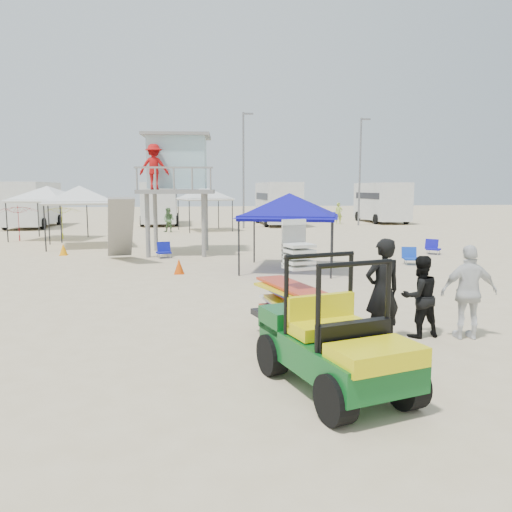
{
  "coord_description": "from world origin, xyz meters",
  "views": [
    {
      "loc": [
        -1.06,
        -8.05,
        2.82
      ],
      "look_at": [
        0.5,
        3.0,
        1.3
      ],
      "focal_mm": 35.0,
      "sensor_mm": 36.0,
      "label": 1
    }
  ],
  "objects": [
    {
      "name": "beach_chair_c",
      "position": [
        9.46,
        12.03,
        0.31
      ],
      "size": [
        0.74,
        0.84,
        0.64
      ],
      "color": "#100E9C",
      "rests_on": "ground"
    },
    {
      "name": "man_right",
      "position": [
        4.17,
        0.45,
        0.89
      ],
      "size": [
        1.09,
        0.57,
        1.78
      ],
      "primitive_type": "imported",
      "rotation": [
        0.0,
        0.0,
        3.01
      ],
      "color": "silver",
      "rests_on": "ground"
    },
    {
      "name": "man_mid",
      "position": [
        3.32,
        0.7,
        0.78
      ],
      "size": [
        0.83,
        0.68,
        1.56
      ],
      "primitive_type": "imported",
      "rotation": [
        0.0,
        0.0,
        3.26
      ],
      "color": "black",
      "rests_on": "ground"
    },
    {
      "name": "umbrella_b",
      "position": [
        -7.84,
        20.85,
        0.93
      ],
      "size": [
        2.78,
        2.79,
        1.85
      ],
      "primitive_type": "imported",
      "rotation": [
        0.0,
        0.0,
        0.53
      ],
      "color": "#F0FD16",
      "rests_on": "ground"
    },
    {
      "name": "lifeguard_tower",
      "position": [
        -1.47,
        13.83,
        3.71
      ],
      "size": [
        3.35,
        3.35,
        4.98
      ],
      "color": "gray",
      "rests_on": "ground"
    },
    {
      "name": "canopy_white_c",
      "position": [
        0.2,
        25.33,
        2.76
      ],
      "size": [
        3.7,
        3.7,
        3.3
      ],
      "color": "black",
      "rests_on": "ground"
    },
    {
      "name": "rv_far_left",
      "position": [
        -12.0,
        29.99,
        1.8
      ],
      "size": [
        2.64,
        6.8,
        3.25
      ],
      "color": "silver",
      "rests_on": "ground"
    },
    {
      "name": "surf_trailer",
      "position": [
        0.95,
        0.75,
        0.81
      ],
      "size": [
        1.6,
        2.31,
        2.0
      ],
      "color": "black",
      "rests_on": "ground"
    },
    {
      "name": "canopy_white_a",
      "position": [
        -6.08,
        16.94,
        2.79
      ],
      "size": [
        3.76,
        3.76,
        3.34
      ],
      "color": "black",
      "rests_on": "ground"
    },
    {
      "name": "man_left",
      "position": [
        2.47,
        0.45,
        0.96
      ],
      "size": [
        0.78,
        0.59,
        1.93
      ],
      "primitive_type": "imported",
      "rotation": [
        0.0,
        0.0,
        3.33
      ],
      "color": "black",
      "rests_on": "ground"
    },
    {
      "name": "umbrella_a",
      "position": [
        -9.92,
        20.01,
        0.97
      ],
      "size": [
        2.79,
        2.81,
        1.94
      ],
      "primitive_type": "imported",
      "rotation": [
        0.0,
        0.0,
        -0.41
      ],
      "color": "#B2131A",
      "rests_on": "ground"
    },
    {
      "name": "ground",
      "position": [
        0.0,
        0.0,
        0.0
      ],
      "size": [
        140.0,
        140.0,
        0.0
      ],
      "primitive_type": "plane",
      "color": "beige",
      "rests_on": "ground"
    },
    {
      "name": "beach_chair_b",
      "position": [
        7.21,
        9.37,
        0.31
      ],
      "size": [
        0.65,
        0.71,
        0.64
      ],
      "color": "#1038AF",
      "rests_on": "ground"
    },
    {
      "name": "light_pole_left",
      "position": [
        3.0,
        27.0,
        4.0
      ],
      "size": [
        0.14,
        0.14,
        8.0
      ],
      "primitive_type": "cylinder",
      "color": "slate",
      "rests_on": "ground"
    },
    {
      "name": "cone_near",
      "position": [
        -1.31,
        8.46,
        0.25
      ],
      "size": [
        0.34,
        0.34,
        0.5
      ],
      "primitive_type": "cone",
      "color": "#D74606",
      "rests_on": "ground"
    },
    {
      "name": "canopy_white_b",
      "position": [
        -8.52,
        20.72,
        2.8
      ],
      "size": [
        3.87,
        3.87,
        3.34
      ],
      "color": "black",
      "rests_on": "ground"
    },
    {
      "name": "beach_chair_a",
      "position": [
        -1.98,
        12.5,
        0.31
      ],
      "size": [
        0.65,
        0.71,
        0.64
      ],
      "color": "#0D1494",
      "rests_on": "ground"
    },
    {
      "name": "cone_far",
      "position": [
        -6.21,
        13.8,
        0.25
      ],
      "size": [
        0.34,
        0.34,
        0.5
      ],
      "primitive_type": "cone",
      "color": "#FF9708",
      "rests_on": "ground"
    },
    {
      "name": "rv_far_right",
      "position": [
        15.0,
        31.49,
        1.8
      ],
      "size": [
        2.64,
        6.6,
        3.25
      ],
      "color": "silver",
      "rests_on": "ground"
    },
    {
      "name": "canopy_blue",
      "position": [
        2.47,
        8.78,
        2.51
      ],
      "size": [
        3.9,
        3.9,
        3.06
      ],
      "color": "black",
      "rests_on": "ground"
    },
    {
      "name": "rv_mid_left",
      "position": [
        -3.0,
        31.49,
        1.8
      ],
      "size": [
        2.65,
        6.5,
        3.25
      ],
      "color": "silver",
      "rests_on": "ground"
    },
    {
      "name": "rv_mid_right",
      "position": [
        6.0,
        29.99,
        1.8
      ],
      "size": [
        2.64,
        7.0,
        3.25
      ],
      "color": "silver",
      "rests_on": "ground"
    },
    {
      "name": "utility_cart",
      "position": [
        0.95,
        -1.59,
        0.87
      ],
      "size": [
        1.82,
        2.68,
        1.86
      ],
      "color": "#0C4F1B",
      "rests_on": "ground"
    },
    {
      "name": "distant_beachgoers",
      "position": [
        2.73,
        26.57,
        0.81
      ],
      "size": [
        13.86,
        6.31,
        1.69
      ],
      "color": "#527948",
      "rests_on": "ground"
    },
    {
      "name": "light_pole_right",
      "position": [
        12.0,
        28.5,
        4.0
      ],
      "size": [
        0.14,
        0.14,
        8.0
      ],
      "primitive_type": "cylinder",
      "color": "slate",
      "rests_on": "ground"
    }
  ]
}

